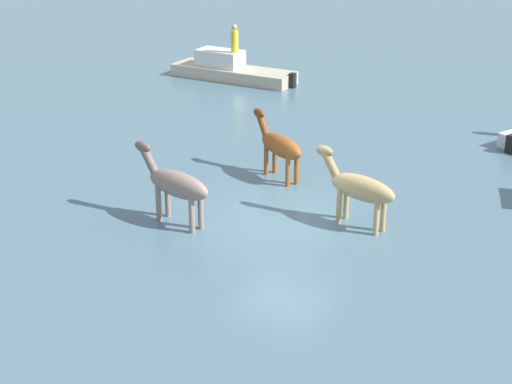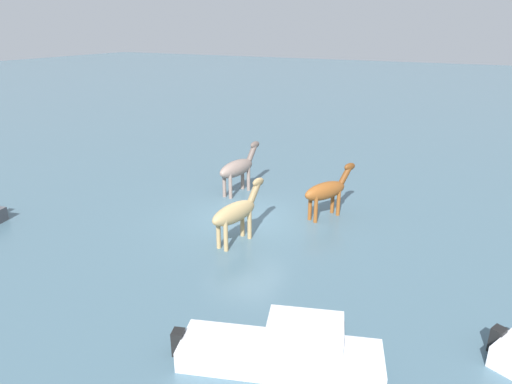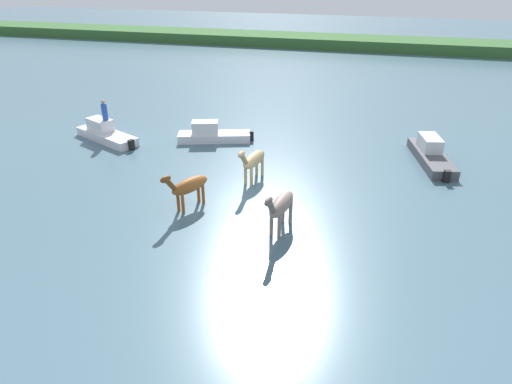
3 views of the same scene
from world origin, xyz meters
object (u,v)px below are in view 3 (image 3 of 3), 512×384
(boat_dinghy_port, at_px, (431,156))
(person_watcher_seated, at_px, (104,111))
(boat_skiff_near, at_px, (106,135))
(boat_launch_far, at_px, (213,136))
(horse_mid_herd, at_px, (281,205))
(horse_dun_straggler, at_px, (253,160))
(horse_lead, at_px, (188,186))

(boat_dinghy_port, height_order, person_watcher_seated, person_watcher_seated)
(boat_skiff_near, distance_m, boat_launch_far, 6.21)
(horse_mid_herd, xyz_separation_m, boat_launch_far, (-5.94, 8.50, -0.77))
(horse_dun_straggler, xyz_separation_m, horse_mid_herd, (2.22, -4.01, 0.04))
(horse_mid_herd, bearing_deg, boat_dinghy_port, 154.66)
(horse_lead, relative_size, boat_dinghy_port, 0.47)
(horse_lead, relative_size, boat_skiff_near, 0.50)
(boat_skiff_near, xyz_separation_m, boat_dinghy_port, (17.96, 1.76, 0.00))
(horse_dun_straggler, xyz_separation_m, boat_dinghy_port, (8.22, 4.71, -0.72))
(horse_lead, height_order, boat_dinghy_port, horse_lead)
(boat_launch_far, bearing_deg, boat_skiff_near, -3.61)
(horse_mid_herd, distance_m, boat_launch_far, 10.40)
(horse_dun_straggler, distance_m, horse_lead, 3.77)
(person_watcher_seated, bearing_deg, boat_skiff_near, -136.29)
(boat_dinghy_port, bearing_deg, boat_launch_far, 77.93)
(boat_skiff_near, height_order, boat_launch_far, boat_skiff_near)
(boat_skiff_near, bearing_deg, person_watcher_seated, -112.44)
(horse_mid_herd, distance_m, boat_skiff_near, 13.85)
(horse_dun_straggler, distance_m, boat_dinghy_port, 9.51)
(person_watcher_seated, bearing_deg, horse_dun_straggler, -17.48)
(boat_skiff_near, height_order, boat_dinghy_port, boat_dinghy_port)
(horse_lead, xyz_separation_m, boat_skiff_near, (-7.89, 6.24, -0.71))
(boat_dinghy_port, bearing_deg, horse_lead, 115.38)
(boat_launch_far, bearing_deg, boat_dinghy_port, 163.01)
(boat_launch_far, xyz_separation_m, person_watcher_seated, (-5.93, -1.46, 1.42))
(horse_mid_herd, xyz_separation_m, person_watcher_seated, (-11.86, 7.04, 0.65))
(horse_dun_straggler, bearing_deg, boat_launch_far, -128.97)
(horse_dun_straggler, height_order, boat_skiff_near, horse_dun_straggler)
(horse_lead, relative_size, horse_mid_herd, 0.90)
(boat_skiff_near, relative_size, boat_launch_far, 1.05)
(horse_mid_herd, relative_size, person_watcher_seated, 2.13)
(boat_dinghy_port, xyz_separation_m, boat_launch_far, (-11.94, -0.22, -0.01))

